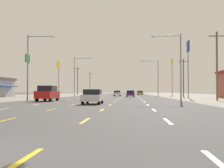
# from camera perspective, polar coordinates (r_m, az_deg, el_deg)

# --- Properties ---
(ground_plane) EXTENTS (572.00, 572.00, 0.00)m
(ground_plane) POSITION_cam_1_polar(r_m,az_deg,el_deg) (71.74, 0.72, -2.43)
(ground_plane) COLOR #4C4C4F
(lot_apron_left) EXTENTS (28.00, 440.00, 0.01)m
(lot_apron_left) POSITION_cam_1_polar(r_m,az_deg,el_deg) (77.09, -17.99, -2.28)
(lot_apron_left) COLOR gray
(lot_apron_left) RESTS_ON ground
(lot_apron_right) EXTENTS (28.00, 440.00, 0.01)m
(lot_apron_right) POSITION_cam_1_polar(r_m,az_deg,el_deg) (74.66, 20.07, -2.30)
(lot_apron_right) COLOR gray
(lot_apron_right) RESTS_ON ground
(lane_markings) EXTENTS (10.64, 227.60, 0.01)m
(lane_markings) POSITION_cam_1_polar(r_m,az_deg,el_deg) (110.20, 1.76, -2.07)
(lane_markings) COLOR white
(lane_markings) RESTS_ON ground
(signal_span_wire) EXTENTS (25.99, 0.53, 8.92)m
(signal_span_wire) POSITION_cam_1_polar(r_m,az_deg,el_deg) (16.93, -8.37, 11.91)
(signal_span_wire) COLOR brown
(signal_span_wire) RESTS_ON ground
(sedan_center_turn_nearest) EXTENTS (1.80, 4.50, 1.46)m
(sedan_center_turn_nearest) POSITION_cam_1_polar(r_m,az_deg,el_deg) (29.58, -3.69, -2.40)
(sedan_center_turn_nearest) COLOR silver
(sedan_center_turn_nearest) RESTS_ON ground
(suv_far_left_near) EXTENTS (1.98, 4.90, 1.98)m
(suv_far_left_near) POSITION_cam_1_polar(r_m,az_deg,el_deg) (38.75, -12.25, -1.74)
(suv_far_left_near) COLOR red
(suv_far_left_near) RESTS_ON ground
(sedan_inner_right_mid) EXTENTS (1.80, 4.50, 1.46)m
(sedan_inner_right_mid) POSITION_cam_1_polar(r_m,az_deg,el_deg) (67.26, 3.56, -1.85)
(sedan_inner_right_mid) COLOR #4C196B
(sedan_inner_right_mid) RESTS_ON ground
(sedan_center_turn_midfar) EXTENTS (1.80, 4.50, 1.46)m
(sedan_center_turn_midfar) POSITION_cam_1_polar(r_m,az_deg,el_deg) (79.53, 1.00, -1.78)
(sedan_center_turn_midfar) COLOR white
(sedan_center_turn_midfar) RESTS_ON ground
(sedan_far_right_far) EXTENTS (1.80, 4.50, 1.46)m
(sedan_far_right_far) POSITION_cam_1_polar(r_m,az_deg,el_deg) (101.49, 5.45, -1.70)
(sedan_far_right_far) COLOR #B28C33
(sedan_far_right_far) RESTS_ON ground
(sedan_far_right_farther) EXTENTS (1.80, 4.50, 1.46)m
(sedan_far_right_farther) POSITION_cam_1_polar(r_m,az_deg,el_deg) (118.46, 5.21, -1.66)
(sedan_far_right_farther) COLOR white
(sedan_far_right_farther) RESTS_ON ground
(pole_sign_left_row_1) EXTENTS (0.24, 2.12, 8.26)m
(pole_sign_left_row_1) POSITION_cam_1_polar(r_m,az_deg,el_deg) (58.70, -15.89, 3.53)
(pole_sign_left_row_1) COLOR gray
(pole_sign_left_row_1) RESTS_ON ground
(pole_sign_left_row_2) EXTENTS (0.24, 2.75, 9.04)m
(pole_sign_left_row_2) POSITION_cam_1_polar(r_m,az_deg,el_deg) (77.87, -10.19, 2.91)
(pole_sign_left_row_2) COLOR gray
(pole_sign_left_row_2) RESTS_ON ground
(pole_sign_right_row_1) EXTENTS (0.24, 1.84, 10.82)m
(pole_sign_right_row_1) POSITION_cam_1_polar(r_m,az_deg,el_deg) (58.42, 14.38, 5.32)
(pole_sign_right_row_1) COLOR gray
(pole_sign_right_row_1) RESTS_ON ground
(pole_sign_right_row_2) EXTENTS (0.24, 1.98, 10.77)m
(pole_sign_right_row_2) POSITION_cam_1_polar(r_m,az_deg,el_deg) (88.03, 11.45, 3.05)
(pole_sign_right_row_2) COLOR gray
(pole_sign_right_row_2) RESTS_ON ground
(streetlight_left_row_0) EXTENTS (3.84, 0.26, 8.87)m
(streetlight_left_row_0) POSITION_cam_1_polar(r_m,az_deg,el_deg) (41.42, -15.34, 4.02)
(streetlight_left_row_0) COLOR gray
(streetlight_left_row_0) RESTS_ON ground
(streetlight_right_row_0) EXTENTS (3.92, 0.26, 8.75)m
(streetlight_right_row_0) POSITION_cam_1_polar(r_m,az_deg,el_deg) (39.62, 12.44, 4.18)
(streetlight_right_row_0) COLOR gray
(streetlight_right_row_0) RESTS_ON ground
(streetlight_left_row_1) EXTENTS (4.46, 0.26, 9.59)m
(streetlight_left_row_1) POSITION_cam_1_polar(r_m,az_deg,el_deg) (73.08, -6.88, 1.99)
(streetlight_left_row_1) COLOR gray
(streetlight_left_row_1) RESTS_ON ground
(streetlight_right_row_1) EXTENTS (4.23, 0.26, 8.80)m
(streetlight_right_row_1) POSITION_cam_1_polar(r_m,az_deg,el_deg) (72.07, 8.44, 1.70)
(streetlight_right_row_1) COLOR gray
(streetlight_right_row_1) RESTS_ON ground
(utility_pole_right_row_0) EXTENTS (2.20, 0.26, 9.51)m
(utility_pole_right_row_0) POSITION_cam_1_polar(r_m,az_deg,el_deg) (43.54, 19.47, 3.52)
(utility_pole_right_row_0) COLOR brown
(utility_pole_right_row_0) RESTS_ON ground
(utility_pole_right_row_1) EXTENTS (2.20, 0.26, 8.75)m
(utility_pole_right_row_1) POSITION_cam_1_polar(r_m,az_deg,el_deg) (70.38, 13.53, 1.31)
(utility_pole_right_row_1) COLOR brown
(utility_pole_right_row_1) RESTS_ON ground
(utility_pole_left_row_2) EXTENTS (2.20, 0.26, 9.77)m
(utility_pole_left_row_2) POSITION_cam_1_polar(r_m,az_deg,el_deg) (104.35, -6.63, 0.69)
(utility_pole_left_row_2) COLOR brown
(utility_pole_left_row_2) RESTS_ON ground
(utility_pole_left_row_3) EXTENTS (2.20, 0.26, 10.06)m
(utility_pole_left_row_3) POSITION_cam_1_polar(r_m,az_deg,el_deg) (138.00, -4.26, 0.23)
(utility_pole_left_row_3) COLOR brown
(utility_pole_left_row_3) RESTS_ON ground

